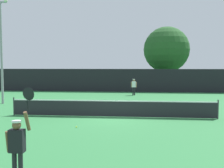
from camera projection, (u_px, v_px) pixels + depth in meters
ground_plane at (112, 117)px, 15.70m from camera, size 120.00×120.00×0.00m
tennis_net at (112, 108)px, 15.66m from camera, size 11.90×0.08×1.07m
perimeter_fence at (125, 80)px, 30.49m from camera, size 32.41×0.12×2.57m
player_serving at (18, 142)px, 6.84m from camera, size 0.67×0.39×2.43m
player_receiving at (134, 85)px, 27.04m from camera, size 0.57×0.24×1.61m
tennis_ball at (76, 127)px, 12.99m from camera, size 0.07×0.07×0.07m
light_pole at (1, 44)px, 20.81m from camera, size 1.18×0.28×8.03m
large_tree at (166, 50)px, 34.32m from camera, size 5.76×5.76×7.85m
parked_car_near at (74, 81)px, 38.15m from camera, size 2.10×4.29×1.69m
parked_car_mid at (138, 81)px, 37.70m from camera, size 2.15×4.31×1.69m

